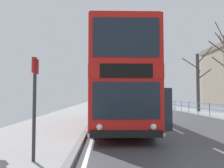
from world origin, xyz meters
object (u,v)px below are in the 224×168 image
Objects in this scene: bus_stop_sign_near at (35,96)px; bare_tree_far_02 at (198,81)px; double_decker_bus_main at (118,83)px; background_bus_far_lane at (146,96)px; bare_tree_far_00 at (160,88)px.

bare_tree_far_02 reaches higher than bus_stop_sign_near.
double_decker_bus_main is at bearing 71.30° from bus_stop_sign_near.
bare_tree_far_00 is at bearing 43.24° from background_bus_far_lane.
bare_tree_far_00 is (10.75, 32.33, 1.33)m from bus_stop_sign_near.
bus_stop_sign_near is at bearing -108.70° from double_decker_bus_main.
bare_tree_far_02 is at bearing -88.22° from bare_tree_far_00.
bare_tree_far_00 is (8.37, 25.29, 0.62)m from double_decker_bus_main.
bare_tree_far_02 is at bearing 50.66° from double_decker_bus_main.
bare_tree_far_02 reaches higher than background_bus_far_lane.
bus_stop_sign_near is 0.37× the size of bare_tree_far_02.
bus_stop_sign_near is at bearing -122.18° from bare_tree_far_02.
bus_stop_sign_near is (-7.98, -29.72, -0.06)m from background_bus_far_lane.
background_bus_far_lane is 4.02m from bare_tree_far_00.
background_bus_far_lane is 1.57× the size of bare_tree_far_00.
bare_tree_far_02 reaches higher than bare_tree_far_00.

